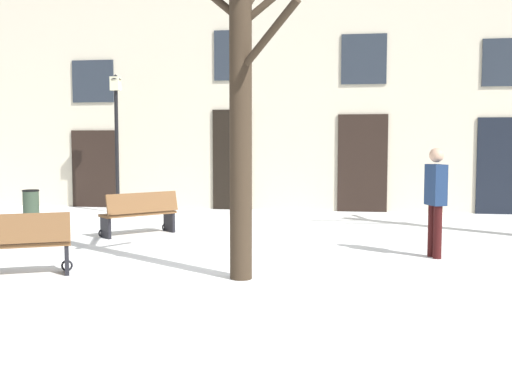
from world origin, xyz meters
TOP-DOWN VIEW (x-y plane):
  - ground_plane at (0.00, 0.00)m, footprint 29.58×29.58m
  - building_facade at (0.00, 7.19)m, footprint 18.48×0.60m
  - tree_center at (0.27, -1.60)m, footprint 2.57×1.63m
  - streetlamp at (-4.42, 5.70)m, footprint 0.30×0.30m
  - litter_bin at (-5.83, 3.73)m, footprint 0.40×0.40m
  - bench_far_corner at (-3.07, -2.09)m, footprint 1.91×1.26m
  - bench_near_lamp at (-2.50, 2.01)m, footprint 1.41×1.46m
  - person_strolling at (3.13, 0.44)m, footprint 0.34×0.43m

SIDE VIEW (x-z plane):
  - ground_plane at x=0.00m, z-range 0.00..0.00m
  - litter_bin at x=-5.83m, z-range 0.00..0.76m
  - bench_near_lamp at x=-2.50m, z-range 0.01..0.89m
  - bench_far_corner at x=-3.07m, z-range 0.02..0.94m
  - person_strolling at x=3.13m, z-range 0.11..1.92m
  - streetlamp at x=-4.42m, z-range 0.42..4.09m
  - tree_center at x=0.27m, z-range 0.24..4.83m
  - building_facade at x=0.00m, z-range 0.04..6.87m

